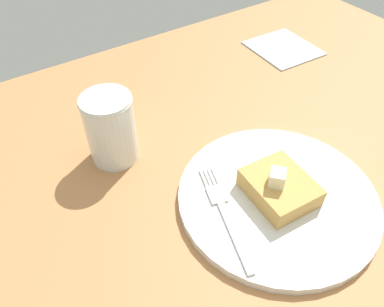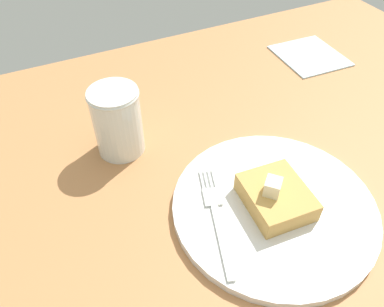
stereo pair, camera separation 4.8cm
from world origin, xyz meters
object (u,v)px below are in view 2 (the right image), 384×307
(fork, at_px, (216,212))
(napkin, at_px, (310,56))
(syrup_jar, at_px, (118,124))
(plate, at_px, (275,207))

(fork, bearing_deg, napkin, -143.33)
(fork, bearing_deg, syrup_jar, -69.56)
(syrup_jar, distance_m, napkin, 0.43)
(fork, xyz_separation_m, syrup_jar, (0.06, -0.17, 0.03))
(plate, distance_m, napkin, 0.40)
(syrup_jar, bearing_deg, plate, 125.29)
(fork, bearing_deg, plate, 163.63)
(plate, distance_m, syrup_jar, 0.24)
(plate, bearing_deg, napkin, -134.62)
(plate, xyz_separation_m, napkin, (-0.28, -0.29, -0.01))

